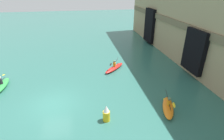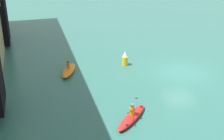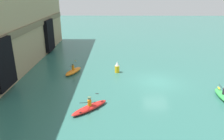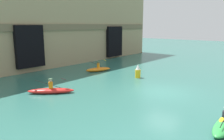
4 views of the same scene
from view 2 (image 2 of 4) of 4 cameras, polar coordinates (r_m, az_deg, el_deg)
name	(u,v)px [view 2 (image 2 of 4)]	position (r m, az deg, el deg)	size (l,w,h in m)	color
ground_plane	(181,72)	(26.15, 12.54, -0.38)	(120.00, 120.00, 0.00)	#2D665B
kayak_red	(132,117)	(19.27, 3.62, -8.50)	(2.88, 2.86, 1.13)	red
kayak_orange	(69,70)	(25.54, -7.92, -0.03)	(2.90, 1.84, 1.27)	orange
marker_buoy	(125,59)	(26.65, 2.39, 2.08)	(0.51, 0.51, 1.29)	yellow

